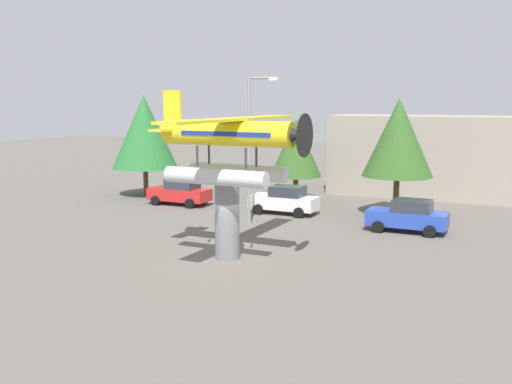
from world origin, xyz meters
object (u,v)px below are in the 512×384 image
Objects in this scene: storefront_building at (425,156)px; tree_east at (296,148)px; car_near_red at (180,192)px; car_mid_white at (285,200)px; floatplane_monument at (229,144)px; tree_west at (144,132)px; tree_center_back at (398,138)px; car_far_blue at (408,216)px; streetlight_primary at (252,140)px; display_pedestal at (227,221)px.

storefront_building is 10.03m from tree_east.
car_mid_white is at bearing -179.43° from car_near_red.
tree_west is (-13.82, 12.88, -0.41)m from floatplane_monument.
tree_east is (-3.05, 15.71, -1.41)m from floatplane_monument.
floatplane_monument is 2.48× the size of car_mid_white.
storefront_building reaches higher than car_near_red.
floatplane_monument is at bearing -102.12° from storefront_building.
storefront_building is 1.89× the size of tree_center_back.
storefront_building is at bearing 79.03° from floatplane_monument.
car_far_blue is (6.13, 8.87, -4.24)m from floatplane_monument.
tree_west is (-4.39, 2.21, 3.83)m from car_near_red.
streetlight_primary is 1.16× the size of tree_center_back.
streetlight_primary reaches higher than car_mid_white.
display_pedestal is 22.56m from storefront_building.
car_far_blue is (7.95, -1.87, 0.00)m from car_mid_white.
floatplane_monument is at bearing -1.15° from display_pedestal.
tree_center_back is at bearing 70.70° from display_pedestal.
tree_east is (6.38, 5.04, 2.82)m from car_near_red.
tree_west is 18.34m from tree_center_back.
display_pedestal reaches higher than car_mid_white.
streetlight_primary reaches higher than display_pedestal.
car_mid_white is 0.31× the size of storefront_building.
storefront_building reaches higher than tree_east.
tree_east is (10.77, 2.83, -1.00)m from tree_west.
car_far_blue is at bearing 54.80° from display_pedestal.
tree_east is 8.02m from tree_center_back.
streetlight_primary is (7.13, -3.60, 3.91)m from car_near_red.
tree_center_back is (7.57, -2.43, 1.06)m from tree_east.
tree_west reaches higher than car_mid_white.
car_mid_white is (7.60, 0.08, 0.00)m from car_near_red.
display_pedestal is 0.33× the size of floatplane_monument.
tree_east reaches higher than car_mid_white.
display_pedestal is 0.41× the size of streetlight_primary.
car_mid_white is at bearing 100.78° from floatplane_monument.
floatplane_monument is 14.03m from tree_center_back.
display_pedestal is 0.25× the size of storefront_building.
streetlight_primary is at bearing -26.75° from tree_west.
floatplane_monument is 16.06m from tree_east.
display_pedestal is at bearing -72.99° from streetlight_primary.
display_pedestal is 8.00m from streetlight_primary.
streetlight_primary is at bearing -115.17° from storefront_building.
display_pedestal is 10.89m from car_far_blue.
car_near_red is at bearing -141.31° from storefront_building.
tree_center_back reaches higher than display_pedestal.
streetlight_primary is 9.22m from tree_center_back.
car_mid_white is 5.39m from streetlight_primary.
car_mid_white is 1.00× the size of car_far_blue.
car_near_red is 0.51× the size of streetlight_primary.
tree_west is (-18.54, -9.12, 1.77)m from storefront_building.
display_pedestal is 0.48× the size of tree_center_back.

